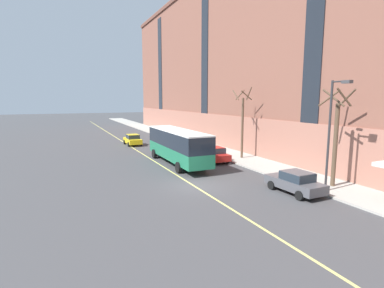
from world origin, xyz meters
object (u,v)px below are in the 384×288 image
object	(u,v)px
parked_car_black_1	(165,137)
parked_car_red_4	(214,154)
parked_car_darkgray_0	(295,182)
fire_hydrant	(187,142)
street_tree_mid_block	(336,136)
city_bus	(177,144)
street_tree_far_uptown	(242,122)
taxi_cab	(133,140)
parked_car_green_3	(187,144)
street_lamp	(332,126)

from	to	relation	value
parked_car_black_1	parked_car_red_4	xyz separation A→B (m)	(-0.02, -15.54, -0.00)
parked_car_darkgray_0	fire_hydrant	bearing A→B (deg)	85.43
parked_car_red_4	street_tree_mid_block	xyz separation A→B (m)	(3.42, -11.97, 3.10)
city_bus	fire_hydrant	bearing A→B (deg)	61.93
city_bus	parked_car_red_4	distance (m)	4.21
street_tree_far_uptown	taxi_cab	bearing A→B (deg)	119.74
street_tree_far_uptown	parked_car_red_4	bearing A→B (deg)	179.02
city_bus	parked_car_green_3	xyz separation A→B (m)	(4.23, 7.22, -1.24)
street_tree_mid_block	street_tree_far_uptown	bearing A→B (deg)	90.06
parked_car_black_1	street_lamp	xyz separation A→B (m)	(1.90, -28.42, 3.95)
parked_car_darkgray_0	taxi_cab	world-z (taller)	same
street_tree_far_uptown	fire_hydrant	xyz separation A→B (m)	(-1.59, 11.32, -3.54)
parked_car_darkgray_0	street_lamp	world-z (taller)	street_lamp
parked_car_darkgray_0	fire_hydrant	world-z (taller)	parked_car_darkgray_0
taxi_cab	fire_hydrant	xyz separation A→B (m)	(6.93, -3.59, -0.29)
fire_hydrant	parked_car_black_1	bearing A→B (deg)	112.84
parked_car_black_1	street_lamp	size ratio (longest dim) A/B	0.61
parked_car_green_3	street_lamp	world-z (taller)	street_lamp
parked_car_green_3	street_lamp	size ratio (longest dim) A/B	0.62
city_bus	street_tree_mid_block	xyz separation A→B (m)	(7.43, -12.31, 1.85)
parked_car_green_3	street_lamp	distance (m)	20.89
fire_hydrant	street_tree_far_uptown	bearing A→B (deg)	-82.00
street_tree_mid_block	street_lamp	distance (m)	1.96
parked_car_green_3	street_tree_mid_block	size ratio (longest dim) A/B	0.66
parked_car_darkgray_0	parked_car_green_3	size ratio (longest dim) A/B	0.92
taxi_cab	city_bus	bearing A→B (deg)	-85.64
parked_car_green_3	taxi_cab	xyz separation A→B (m)	(-5.34, 7.30, -0.00)
street_tree_mid_block	fire_hydrant	world-z (taller)	street_tree_mid_block
parked_car_black_1	taxi_cab	xyz separation A→B (m)	(-5.13, -0.68, -0.00)
parked_car_red_4	fire_hydrant	world-z (taller)	parked_car_red_4
taxi_cab	fire_hydrant	bearing A→B (deg)	-27.39
parked_car_darkgray_0	parked_car_black_1	xyz separation A→B (m)	(0.04, 27.33, 0.00)
street_tree_far_uptown	fire_hydrant	distance (m)	11.97
parked_car_red_4	street_tree_mid_block	world-z (taller)	street_tree_mid_block
parked_car_darkgray_0	parked_car_black_1	world-z (taller)	same
street_tree_mid_block	fire_hydrant	bearing A→B (deg)	93.95
street_tree_far_uptown	fire_hydrant	size ratio (longest dim) A/B	10.62
city_bus	street_tree_mid_block	world-z (taller)	street_tree_mid_block
street_lamp	parked_car_red_4	bearing A→B (deg)	98.47
parked_car_green_3	taxi_cab	distance (m)	9.04
parked_car_darkgray_0	street_tree_far_uptown	xyz separation A→B (m)	(3.43, 11.74, 3.25)
city_bus	parked_car_red_4	world-z (taller)	city_bus
parked_car_black_1	street_tree_far_uptown	xyz separation A→B (m)	(3.39, -15.59, 3.25)
parked_car_black_1	taxi_cab	size ratio (longest dim) A/B	1.10
street_lamp	fire_hydrant	world-z (taller)	street_lamp
street_tree_mid_block	fire_hydrant	xyz separation A→B (m)	(-1.60, 23.24, -3.38)
street_tree_mid_block	parked_car_darkgray_0	bearing A→B (deg)	177.08
parked_car_black_1	parked_car_red_4	distance (m)	15.54
taxi_cab	parked_car_black_1	bearing A→B (deg)	7.51
city_bus	street_tree_far_uptown	size ratio (longest dim) A/B	1.51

